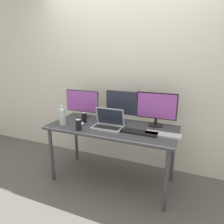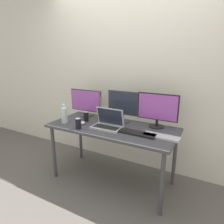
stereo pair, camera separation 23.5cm
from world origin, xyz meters
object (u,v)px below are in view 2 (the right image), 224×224
at_px(monitor_left, 86,102).
at_px(water_bottle, 64,114).
at_px(work_desk, 112,132).
at_px(laptop_silver, 108,123).
at_px(soda_can_near_keyboard, 78,124).
at_px(monitor_center, 123,105).
at_px(mouse_by_laptop, 82,123).
at_px(monitor_right, 158,109).
at_px(keyboard_aux, 161,137).
at_px(soda_can_by_laptop, 86,117).
at_px(bamboo_vase, 101,114).
at_px(keyboard_main, 137,133).
at_px(mouse_by_keyboard, 123,129).

height_order(monitor_left, water_bottle, monitor_left).
relative_size(work_desk, water_bottle, 6.33).
relative_size(laptop_silver, soda_can_near_keyboard, 2.80).
bearing_deg(monitor_left, monitor_center, 0.51).
bearing_deg(mouse_by_laptop, monitor_right, 7.20).
height_order(monitor_left, soda_can_near_keyboard, monitor_left).
distance_m(monitor_right, mouse_by_laptop, 0.93).
bearing_deg(keyboard_aux, monitor_right, 117.13).
bearing_deg(monitor_center, soda_can_by_laptop, -154.35).
distance_m(water_bottle, soda_can_by_laptop, 0.28).
distance_m(laptop_silver, mouse_by_laptop, 0.35).
bearing_deg(soda_can_near_keyboard, bamboo_vase, 84.76).
relative_size(keyboard_main, bamboo_vase, 1.36).
bearing_deg(keyboard_main, mouse_by_laptop, -176.57).
bearing_deg(monitor_right, monitor_center, -178.54).
xyz_separation_m(monitor_right, soda_can_near_keyboard, (-0.78, -0.49, -0.16)).
bearing_deg(work_desk, monitor_left, 157.88).
bearing_deg(mouse_by_keyboard, laptop_silver, 179.00).
distance_m(mouse_by_keyboard, mouse_by_laptop, 0.55).
bearing_deg(water_bottle, keyboard_aux, 5.52).
height_order(work_desk, keyboard_aux, keyboard_aux).
relative_size(water_bottle, bamboo_vase, 0.80).
relative_size(monitor_left, keyboard_main, 1.19).
relative_size(laptop_silver, soda_can_by_laptop, 2.80).
xyz_separation_m(monitor_left, monitor_center, (0.57, 0.00, 0.02)).
xyz_separation_m(work_desk, monitor_left, (-0.53, 0.22, 0.27)).
xyz_separation_m(work_desk, water_bottle, (-0.59, -0.17, 0.18)).
distance_m(laptop_silver, water_bottle, 0.58).
distance_m(soda_can_near_keyboard, soda_can_by_laptop, 0.28).
xyz_separation_m(keyboard_main, soda_can_by_laptop, (-0.75, 0.10, 0.05)).
distance_m(monitor_center, keyboard_aux, 0.67).
height_order(laptop_silver, water_bottle, water_bottle).
bearing_deg(monitor_left, soda_can_by_laptop, -55.05).
distance_m(monitor_left, water_bottle, 0.40).
bearing_deg(mouse_by_laptop, keyboard_aux, -11.60).
bearing_deg(soda_can_near_keyboard, work_desk, 39.62).
height_order(monitor_right, keyboard_aux, monitor_right).
bearing_deg(monitor_center, water_bottle, -148.13).
bearing_deg(keyboard_main, work_desk, 168.51).
relative_size(soda_can_by_laptop, bamboo_vase, 0.41).
xyz_separation_m(laptop_silver, bamboo_vase, (-0.25, 0.24, 0.01)).
relative_size(laptop_silver, keyboard_main, 0.85).
height_order(monitor_center, soda_can_near_keyboard, monitor_center).
bearing_deg(soda_can_by_laptop, work_desk, -2.33).
bearing_deg(mouse_by_laptop, monitor_left, 103.27).
distance_m(monitor_center, water_bottle, 0.75).
height_order(keyboard_main, soda_can_by_laptop, soda_can_by_laptop).
bearing_deg(bamboo_vase, monitor_left, 172.43).
bearing_deg(monitor_center, monitor_right, 1.46).
bearing_deg(bamboo_vase, keyboard_aux, -14.84).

